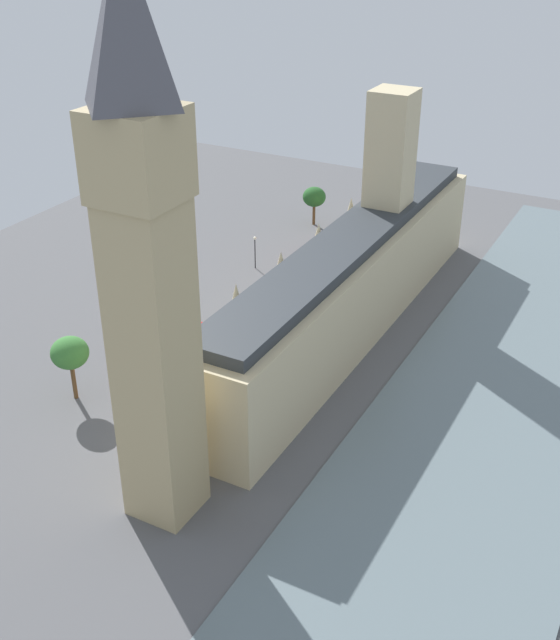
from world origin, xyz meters
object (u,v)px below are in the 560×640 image
(street_lamp_leading, at_px, (255,246))
(car_silver_far_end, at_px, (283,300))
(parliament_building, at_px, (352,276))
(car_blue_trailing, at_px, (284,280))
(car_white_near_tower, at_px, (224,336))
(double_decker_bus_corner, at_px, (190,354))
(clock_tower, at_px, (146,251))
(plane_tree_by_river_gate, at_px, (314,197))
(pedestrian_under_trees, at_px, (313,296))
(pedestrian_midblock, at_px, (298,311))
(plane_tree_opposite_hall, at_px, (70,353))
(double_decker_bus_kerbside, at_px, (331,247))

(street_lamp_leading, bearing_deg, car_silver_far_end, 137.62)
(parliament_building, xyz_separation_m, car_blue_trailing, (15.48, -7.74, -7.45))
(car_white_near_tower, bearing_deg, double_decker_bus_corner, 91.34)
(car_silver_far_end, xyz_separation_m, street_lamp_leading, (10.88, -9.93, 3.27))
(clock_tower, xyz_separation_m, plane_tree_by_river_gate, (22.06, -80.12, -23.94))
(car_blue_trailing, height_order, pedestrian_under_trees, car_blue_trailing)
(pedestrian_midblock, bearing_deg, car_silver_far_end, -13.46)
(car_blue_trailing, bearing_deg, plane_tree_opposite_hall, -104.75)
(double_decker_bus_corner, distance_m, plane_tree_by_river_gate, 57.22)
(car_silver_far_end, height_order, car_white_near_tower, same)
(pedestrian_under_trees, bearing_deg, double_decker_bus_corner, 47.68)
(double_decker_bus_kerbside, height_order, car_silver_far_end, double_decker_bus_kerbside)
(car_silver_far_end, distance_m, plane_tree_by_river_gate, 35.30)
(double_decker_bus_kerbside, bearing_deg, car_white_near_tower, 87.21)
(clock_tower, distance_m, double_decker_bus_kerbside, 72.28)
(pedestrian_under_trees, xyz_separation_m, plane_tree_by_river_gate, (14.40, -29.47, 4.88))
(car_silver_far_end, relative_size, pedestrian_under_trees, 2.72)
(plane_tree_by_river_gate, bearing_deg, double_decker_bus_corner, 99.07)
(double_decker_bus_corner, relative_size, pedestrian_midblock, 6.70)
(pedestrian_under_trees, bearing_deg, pedestrian_midblock, 61.99)
(car_blue_trailing, xyz_separation_m, car_white_near_tower, (-1.26, 20.77, -0.00))
(parliament_building, height_order, double_decker_bus_corner, parliament_building)
(car_silver_far_end, distance_m, pedestrian_midblock, 4.25)
(parliament_building, bearing_deg, pedestrian_midblock, 4.52)
(plane_tree_opposite_hall, bearing_deg, parliament_building, -124.31)
(double_decker_bus_kerbside, xyz_separation_m, street_lamp_leading, (10.16, 9.18, 1.52))
(double_decker_bus_kerbside, bearing_deg, clock_tower, 99.63)
(car_blue_trailing, height_order, plane_tree_opposite_hall, plane_tree_opposite_hall)
(pedestrian_midblock, xyz_separation_m, plane_tree_opposite_hall, (15.07, 33.78, 6.00))
(pedestrian_under_trees, relative_size, plane_tree_by_river_gate, 0.22)
(double_decker_bus_kerbside, distance_m, double_decker_bus_corner, 42.36)
(parliament_building, xyz_separation_m, plane_tree_opposite_hall, (23.51, 34.45, -1.62))
(car_silver_far_end, xyz_separation_m, pedestrian_midblock, (-3.71, 2.06, -0.17))
(car_silver_far_end, relative_size, plane_tree_by_river_gate, 0.60)
(clock_tower, bearing_deg, street_lamp_leading, -68.89)
(parliament_building, relative_size, car_white_near_tower, 18.53)
(clock_tower, height_order, street_lamp_leading, clock_tower)
(parliament_building, distance_m, double_decker_bus_corner, 26.62)
(double_decker_bus_kerbside, xyz_separation_m, double_decker_bus_corner, (1.25, 42.34, 0.00))
(double_decker_bus_kerbside, xyz_separation_m, plane_tree_opposite_hall, (10.64, 54.95, 4.09))
(street_lamp_leading, bearing_deg, pedestrian_midblock, 140.60)
(car_white_near_tower, bearing_deg, parliament_building, -136.76)
(pedestrian_under_trees, distance_m, plane_tree_opposite_hall, 42.66)
(car_blue_trailing, xyz_separation_m, pedestrian_under_trees, (-6.74, 2.62, -0.13))
(parliament_building, bearing_deg, plane_tree_opposite_hall, 55.69)
(plane_tree_by_river_gate, xyz_separation_m, street_lamp_leading, (-0.11, 23.27, -1.48))
(plane_tree_by_river_gate, bearing_deg, clock_tower, 105.39)
(clock_tower, height_order, car_white_near_tower, clock_tower)
(pedestrian_midblock, height_order, street_lamp_leading, street_lamp_leading)
(parliament_building, bearing_deg, pedestrian_under_trees, -30.38)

